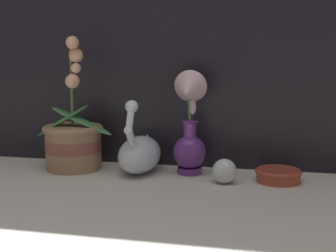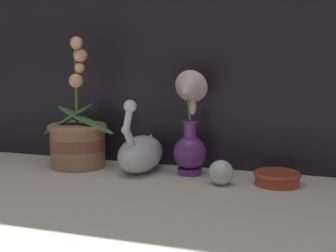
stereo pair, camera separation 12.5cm
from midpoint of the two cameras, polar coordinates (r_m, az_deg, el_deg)
name	(u,v)px [view 1 (the left image)]	position (r m, az deg, el deg)	size (l,w,h in m)	color
ground_plane	(163,184)	(1.18, -3.63, -7.12)	(2.80, 2.80, 0.00)	beige
orchid_potted_plant	(73,140)	(1.36, -14.08, -1.72)	(0.23, 0.17, 0.37)	#9E7556
swan_figurine	(140,153)	(1.29, -6.22, -3.26)	(0.11, 0.22, 0.21)	silver
blue_vase	(189,127)	(1.25, -0.28, -0.20)	(0.09, 0.12, 0.28)	#602D7F
glass_sphere	(224,171)	(1.18, 3.89, -5.54)	(0.06, 0.06, 0.06)	silver
amber_dish	(278,174)	(1.22, 10.45, -5.85)	(0.12, 0.12, 0.03)	#A8422D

